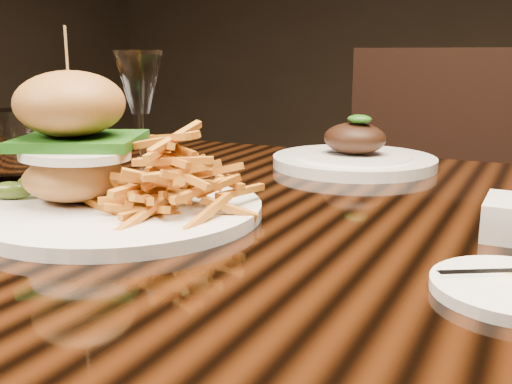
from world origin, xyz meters
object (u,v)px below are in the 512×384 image
at_px(chair_far, 419,208).
at_px(far_dish, 354,157).
at_px(wine_glass, 140,87).
at_px(burger_plate, 115,167).
at_px(dining_table, 313,271).

bearing_deg(chair_far, far_dish, -87.16).
bearing_deg(chair_far, wine_glass, -102.80).
xyz_separation_m(burger_plate, wine_glass, (-0.08, 0.16, 0.08)).
bearing_deg(wine_glass, chair_far, 74.25).
relative_size(burger_plate, chair_far, 0.35).
xyz_separation_m(wine_glass, far_dish, (0.24, 0.26, -0.12)).
xyz_separation_m(dining_table, chair_far, (-0.04, 0.89, -0.13)).
xyz_separation_m(dining_table, burger_plate, (-0.20, -0.12, 0.14)).
xyz_separation_m(dining_table, far_dish, (-0.04, 0.30, 0.09)).
distance_m(dining_table, far_dish, 0.32).
bearing_deg(far_dish, burger_plate, -110.25).
distance_m(dining_table, burger_plate, 0.27).
bearing_deg(far_dish, chair_far, 89.90).
relative_size(burger_plate, wine_glass, 1.73).
bearing_deg(dining_table, chair_far, 92.77).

